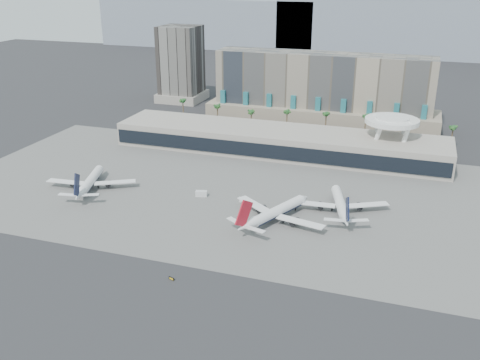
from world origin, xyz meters
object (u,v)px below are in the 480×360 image
(service_vehicle_b, at_px, (244,200))
(taxiway_sign, at_px, (172,279))
(airliner_left, at_px, (90,181))
(airliner_centre, at_px, (276,212))
(airliner_right, at_px, (340,204))
(service_vehicle_a, at_px, (201,194))

(service_vehicle_b, distance_m, taxiway_sign, 63.23)
(airliner_left, distance_m, taxiway_sign, 84.74)
(airliner_centre, xyz_separation_m, airliner_right, (21.99, 16.04, -0.22))
(service_vehicle_a, distance_m, taxiway_sign, 64.71)
(airliner_left, height_order, airliner_centre, airliner_centre)
(airliner_left, relative_size, service_vehicle_a, 8.10)
(airliner_right, relative_size, service_vehicle_b, 11.29)
(service_vehicle_a, bearing_deg, airliner_left, 173.48)
(airliner_right, height_order, service_vehicle_a, airliner_right)
(taxiway_sign, bearing_deg, airliner_right, 74.64)
(service_vehicle_a, xyz_separation_m, service_vehicle_b, (18.59, 0.46, -0.30))
(service_vehicle_a, relative_size, taxiway_sign, 2.40)
(airliner_left, relative_size, service_vehicle_b, 11.37)
(airliner_left, bearing_deg, taxiway_sign, -57.58)
(airliner_left, bearing_deg, service_vehicle_a, -8.02)
(airliner_right, distance_m, taxiway_sign, 78.07)
(airliner_left, height_order, taxiway_sign, airliner_left)
(airliner_right, xyz_separation_m, service_vehicle_b, (-39.01, -2.76, -2.58))
(airliner_centre, height_order, service_vehicle_b, airliner_centre)
(taxiway_sign, bearing_deg, service_vehicle_b, 104.51)
(airliner_right, height_order, service_vehicle_b, airliner_right)
(airliner_right, xyz_separation_m, taxiway_sign, (-41.69, -65.93, -3.01))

